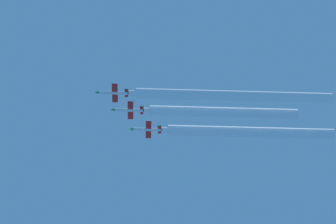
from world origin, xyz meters
The scene contains 6 objects.
jet_lead centered at (-7.35, 6.48, 174.27)m, with size 8.58×12.50×3.00m.
jet_second_echelon centered at (-0.23, 0.91, 173.26)m, with size 8.58×12.50×3.00m.
jet_third_echelon centered at (7.84, -5.76, 171.83)m, with size 8.58×12.50×3.00m.
smoke_trail_lead centered at (-7.35, -35.69, 174.24)m, with size 3.86×72.97×3.86m.
smoke_trail_second_echelon centered at (-0.23, -32.83, 173.23)m, with size 3.86×56.09×3.86m.
smoke_trail_third_echelon centered at (7.84, -43.52, 171.80)m, with size 3.86×64.15×3.86m.
Camera 1 is at (-150.80, -8.43, 1.70)m, focal length 67.25 mm.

